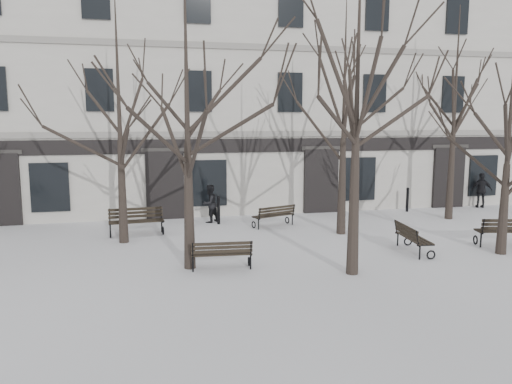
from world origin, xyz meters
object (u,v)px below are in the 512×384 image
object	(u,v)px
tree_2	(358,66)
tree_3	(510,119)
bench_5	(412,237)
bench_1	(222,253)
bench_4	(274,215)
tree_1	(186,80)
bench_2	(508,230)
bench_3	(136,220)

from	to	relation	value
tree_2	tree_3	world-z (taller)	tree_2
bench_5	bench_1	bearing A→B (deg)	100.95
tree_3	bench_4	bearing A→B (deg)	137.75
bench_1	bench_4	world-z (taller)	bench_4
tree_3	tree_1	bearing A→B (deg)	176.64
tree_2	bench_2	size ratio (longest dim) A/B	4.29
tree_2	bench_5	distance (m)	6.03
bench_3	bench_4	bearing A→B (deg)	-1.81
tree_2	bench_3	world-z (taller)	tree_2
bench_2	bench_4	bearing A→B (deg)	-22.38
tree_1	bench_2	world-z (taller)	tree_1
bench_5	bench_4	bearing A→B (deg)	41.38
bench_4	tree_1	bearing A→B (deg)	31.70
bench_3	tree_3	bearing A→B (deg)	-29.19
bench_2	bench_5	size ratio (longest dim) A/B	1.12
bench_4	bench_5	xyz separation A→B (m)	(3.32, -4.71, 0.02)
bench_2	tree_1	bearing A→B (deg)	13.10
tree_1	bench_1	world-z (taller)	tree_1
bench_1	bench_2	bearing A→B (deg)	-172.92
tree_1	tree_3	bearing A→B (deg)	-3.36
tree_1	bench_2	bearing A→B (deg)	0.99
tree_2	bench_4	world-z (taller)	tree_2
bench_4	bench_5	bearing A→B (deg)	104.50
bench_3	bench_4	distance (m)	5.32
tree_3	bench_3	bearing A→B (deg)	155.29
tree_1	tree_3	size ratio (longest dim) A/B	1.24
bench_2	bench_4	distance (m)	8.31
tree_1	bench_5	xyz separation A→B (m)	(7.08, 0.18, -4.78)
bench_1	bench_4	distance (m)	5.98
bench_5	bench_2	bearing A→B (deg)	-83.81
tree_1	bench_5	size ratio (longest dim) A/B	4.54
bench_1	tree_2	bearing A→B (deg)	165.41
bench_1	bench_3	size ratio (longest dim) A/B	0.87
bench_1	bench_5	world-z (taller)	bench_5
bench_1	bench_3	xyz separation A→B (m)	(-2.42, 4.98, 0.07)
tree_3	bench_2	xyz separation A→B (m)	(0.83, 0.76, -3.69)
bench_1	bench_2	xyz separation A→B (m)	(9.74, 0.52, 0.07)
tree_2	tree_3	size ratio (longest dim) A/B	1.32
tree_2	bench_1	distance (m)	6.28
tree_3	bench_2	size ratio (longest dim) A/B	3.26
bench_1	bench_3	distance (m)	5.54
tree_1	bench_2	xyz separation A→B (m)	(10.61, 0.18, -4.73)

